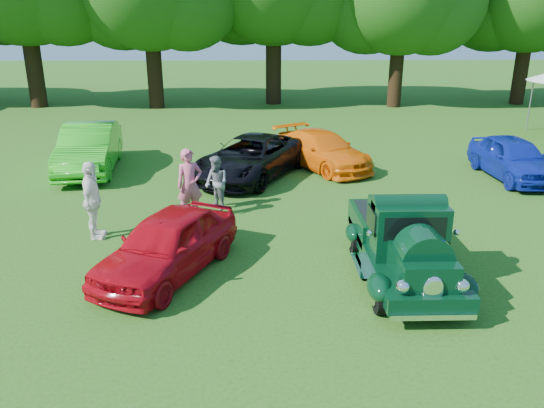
{
  "coord_description": "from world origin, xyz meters",
  "views": [
    {
      "loc": [
        -1.24,
        -9.49,
        5.1
      ],
      "look_at": [
        -0.93,
        1.85,
        1.1
      ],
      "focal_mm": 35.0,
      "sensor_mm": 36.0,
      "label": 1
    }
  ],
  "objects_px": {
    "back_car_blue": "(513,158)",
    "spectator_white": "(92,201)",
    "spectator_pink": "(190,185)",
    "hero_pickup": "(403,243)",
    "spectator_grey": "(216,183)",
    "back_car_black": "(251,157)",
    "red_convertible": "(167,244)",
    "back_car_orange": "(322,150)",
    "back_car_lime": "(89,148)"
  },
  "relations": [
    {
      "from": "back_car_blue",
      "to": "spectator_grey",
      "type": "xyz_separation_m",
      "value": [
        -9.64,
        -2.79,
        0.06
      ]
    },
    {
      "from": "spectator_grey",
      "to": "spectator_white",
      "type": "height_order",
      "value": "spectator_white"
    },
    {
      "from": "spectator_pink",
      "to": "spectator_white",
      "type": "bearing_deg",
      "value": -174.93
    },
    {
      "from": "spectator_pink",
      "to": "spectator_grey",
      "type": "xyz_separation_m",
      "value": [
        0.64,
        0.76,
        -0.2
      ]
    },
    {
      "from": "back_car_black",
      "to": "spectator_white",
      "type": "bearing_deg",
      "value": -99.4
    },
    {
      "from": "spectator_grey",
      "to": "spectator_white",
      "type": "relative_size",
      "value": 0.79
    },
    {
      "from": "back_car_lime",
      "to": "spectator_grey",
      "type": "height_order",
      "value": "back_car_lime"
    },
    {
      "from": "hero_pickup",
      "to": "red_convertible",
      "type": "height_order",
      "value": "hero_pickup"
    },
    {
      "from": "back_car_blue",
      "to": "spectator_white",
      "type": "height_order",
      "value": "spectator_white"
    },
    {
      "from": "hero_pickup",
      "to": "spectator_grey",
      "type": "bearing_deg",
      "value": 134.29
    },
    {
      "from": "back_car_black",
      "to": "back_car_blue",
      "type": "height_order",
      "value": "back_car_blue"
    },
    {
      "from": "spectator_pink",
      "to": "spectator_grey",
      "type": "height_order",
      "value": "spectator_pink"
    },
    {
      "from": "back_car_lime",
      "to": "back_car_blue",
      "type": "height_order",
      "value": "back_car_lime"
    },
    {
      "from": "red_convertible",
      "to": "hero_pickup",
      "type": "bearing_deg",
      "value": 21.69
    },
    {
      "from": "hero_pickup",
      "to": "back_car_lime",
      "type": "xyz_separation_m",
      "value": [
        -8.82,
        8.32,
        0.07
      ]
    },
    {
      "from": "hero_pickup",
      "to": "back_car_black",
      "type": "relative_size",
      "value": 0.87
    },
    {
      "from": "hero_pickup",
      "to": "back_car_blue",
      "type": "bearing_deg",
      "value": 51.69
    },
    {
      "from": "back_car_orange",
      "to": "back_car_blue",
      "type": "relative_size",
      "value": 1.08
    },
    {
      "from": "hero_pickup",
      "to": "back_car_orange",
      "type": "relative_size",
      "value": 0.98
    },
    {
      "from": "back_car_black",
      "to": "hero_pickup",
      "type": "bearing_deg",
      "value": -39.61
    },
    {
      "from": "hero_pickup",
      "to": "spectator_grey",
      "type": "height_order",
      "value": "hero_pickup"
    },
    {
      "from": "hero_pickup",
      "to": "back_car_orange",
      "type": "distance_m",
      "value": 8.54
    },
    {
      "from": "hero_pickup",
      "to": "spectator_grey",
      "type": "relative_size",
      "value": 2.85
    },
    {
      "from": "hero_pickup",
      "to": "back_car_blue",
      "type": "distance_m",
      "value": 8.93
    },
    {
      "from": "hero_pickup",
      "to": "back_car_orange",
      "type": "bearing_deg",
      "value": 94.44
    },
    {
      "from": "hero_pickup",
      "to": "spectator_pink",
      "type": "xyz_separation_m",
      "value": [
        -4.75,
        3.45,
        0.22
      ]
    },
    {
      "from": "spectator_grey",
      "to": "back_car_black",
      "type": "bearing_deg",
      "value": 126.96
    },
    {
      "from": "back_car_black",
      "to": "spectator_pink",
      "type": "relative_size",
      "value": 2.61
    },
    {
      "from": "back_car_orange",
      "to": "spectator_grey",
      "type": "height_order",
      "value": "spectator_grey"
    },
    {
      "from": "spectator_white",
      "to": "back_car_black",
      "type": "bearing_deg",
      "value": -41.84
    },
    {
      "from": "back_car_lime",
      "to": "spectator_grey",
      "type": "bearing_deg",
      "value": -48.54
    },
    {
      "from": "back_car_lime",
      "to": "spectator_white",
      "type": "height_order",
      "value": "spectator_white"
    },
    {
      "from": "back_car_blue",
      "to": "spectator_grey",
      "type": "bearing_deg",
      "value": -166.65
    },
    {
      "from": "back_car_black",
      "to": "red_convertible",
      "type": "bearing_deg",
      "value": -76.38
    },
    {
      "from": "back_car_lime",
      "to": "spectator_pink",
      "type": "bearing_deg",
      "value": -57.56
    },
    {
      "from": "red_convertible",
      "to": "back_car_orange",
      "type": "relative_size",
      "value": 0.89
    },
    {
      "from": "red_convertible",
      "to": "spectator_white",
      "type": "relative_size",
      "value": 2.03
    },
    {
      "from": "red_convertible",
      "to": "back_car_orange",
      "type": "xyz_separation_m",
      "value": [
        4.18,
        8.26,
        -0.03
      ]
    },
    {
      "from": "red_convertible",
      "to": "back_car_lime",
      "type": "xyz_separation_m",
      "value": [
        -3.98,
        8.07,
        0.14
      ]
    },
    {
      "from": "hero_pickup",
      "to": "back_car_lime",
      "type": "bearing_deg",
      "value": 136.69
    },
    {
      "from": "back_car_black",
      "to": "spectator_grey",
      "type": "xyz_separation_m",
      "value": [
        -0.92,
        -3.1,
        0.07
      ]
    },
    {
      "from": "back_car_blue",
      "to": "spectator_white",
      "type": "xyz_separation_m",
      "value": [
        -12.46,
        -4.8,
        0.27
      ]
    },
    {
      "from": "spectator_pink",
      "to": "hero_pickup",
      "type": "bearing_deg",
      "value": -60.73
    },
    {
      "from": "back_car_black",
      "to": "spectator_grey",
      "type": "height_order",
      "value": "spectator_grey"
    },
    {
      "from": "spectator_grey",
      "to": "spectator_white",
      "type": "distance_m",
      "value": 3.46
    },
    {
      "from": "red_convertible",
      "to": "spectator_grey",
      "type": "bearing_deg",
      "value": 104.17
    },
    {
      "from": "red_convertible",
      "to": "back_car_lime",
      "type": "distance_m",
      "value": 9.0
    },
    {
      "from": "back_car_lime",
      "to": "spectator_white",
      "type": "xyz_separation_m",
      "value": [
        1.9,
        -6.11,
        0.16
      ]
    },
    {
      "from": "spectator_pink",
      "to": "back_car_black",
      "type": "bearing_deg",
      "value": 43.2
    },
    {
      "from": "back_car_black",
      "to": "back_car_orange",
      "type": "height_order",
      "value": "back_car_black"
    }
  ]
}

